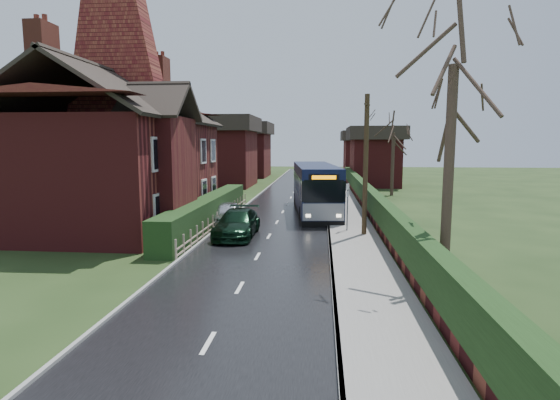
# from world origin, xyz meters

# --- Properties ---
(ground) EXTENTS (140.00, 140.00, 0.00)m
(ground) POSITION_xyz_m (0.00, 0.00, 0.00)
(ground) COLOR #32481F
(ground) RESTS_ON ground
(road) EXTENTS (6.00, 100.00, 0.02)m
(road) POSITION_xyz_m (0.00, 10.00, 0.01)
(road) COLOR black
(road) RESTS_ON ground
(pavement) EXTENTS (2.50, 100.00, 0.14)m
(pavement) POSITION_xyz_m (4.25, 10.00, 0.07)
(pavement) COLOR slate
(pavement) RESTS_ON ground
(kerb_right) EXTENTS (0.12, 100.00, 0.14)m
(kerb_right) POSITION_xyz_m (3.05, 10.00, 0.07)
(kerb_right) COLOR gray
(kerb_right) RESTS_ON ground
(kerb_left) EXTENTS (0.12, 100.00, 0.10)m
(kerb_left) POSITION_xyz_m (-3.05, 10.00, 0.05)
(kerb_left) COLOR gray
(kerb_left) RESTS_ON ground
(front_hedge) EXTENTS (1.20, 16.00, 1.60)m
(front_hedge) POSITION_xyz_m (-3.90, 5.00, 0.80)
(front_hedge) COLOR black
(front_hedge) RESTS_ON ground
(picket_fence) EXTENTS (0.10, 16.00, 0.90)m
(picket_fence) POSITION_xyz_m (-3.15, 5.00, 0.45)
(picket_fence) COLOR gray
(picket_fence) RESTS_ON ground
(right_wall_hedge) EXTENTS (0.60, 50.00, 1.80)m
(right_wall_hedge) POSITION_xyz_m (5.80, 10.00, 1.02)
(right_wall_hedge) COLOR maroon
(right_wall_hedge) RESTS_ON ground
(brick_house) EXTENTS (9.30, 14.60, 10.30)m
(brick_house) POSITION_xyz_m (-8.73, 4.78, 4.38)
(brick_house) COLOR maroon
(brick_house) RESTS_ON ground
(bus) EXTENTS (3.57, 10.97, 3.27)m
(bus) POSITION_xyz_m (2.20, 9.95, 1.62)
(bus) COLOR #0E1432
(bus) RESTS_ON ground
(car_silver) EXTENTS (2.07, 4.00, 1.30)m
(car_silver) POSITION_xyz_m (-2.80, 5.16, 0.65)
(car_silver) COLOR silver
(car_silver) RESTS_ON ground
(car_green) EXTENTS (1.93, 4.70, 1.36)m
(car_green) POSITION_xyz_m (-1.60, 1.88, 0.68)
(car_green) COLOR black
(car_green) RESTS_ON ground
(car_distant) EXTENTS (2.26, 4.03, 1.26)m
(car_distant) POSITION_xyz_m (0.72, 43.41, 0.63)
(car_distant) COLOR black
(car_distant) RESTS_ON ground
(bus_stop_sign) EXTENTS (0.17, 0.40, 2.64)m
(bus_stop_sign) POSITION_xyz_m (4.00, 3.33, 1.74)
(bus_stop_sign) COLOR slate
(bus_stop_sign) RESTS_ON ground
(telegraph_pole) EXTENTS (0.38, 0.89, 7.09)m
(telegraph_pole) POSITION_xyz_m (4.80, 2.42, 3.59)
(telegraph_pole) COLOR #2F2315
(telegraph_pole) RESTS_ON ground
(tree_right_near) EXTENTS (4.85, 4.85, 10.48)m
(tree_right_near) POSITION_xyz_m (7.00, -4.00, 7.83)
(tree_right_near) COLOR #3D2D24
(tree_right_near) RESTS_ON ground
(tree_right_far) EXTENTS (4.15, 4.15, 8.01)m
(tree_right_far) POSITION_xyz_m (9.00, 20.60, 5.99)
(tree_right_far) COLOR #32251E
(tree_right_far) RESTS_ON ground
(tree_house_side) EXTENTS (4.64, 4.64, 10.55)m
(tree_house_side) POSITION_xyz_m (-13.88, 16.53, 7.88)
(tree_house_side) COLOR #33251E
(tree_house_side) RESTS_ON ground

